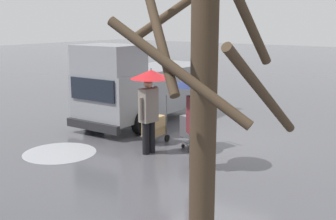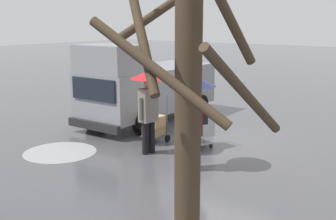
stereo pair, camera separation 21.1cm
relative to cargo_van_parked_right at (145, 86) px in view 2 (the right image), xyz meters
name	(u,v)px [view 2 (the right image)]	position (x,y,z in m)	size (l,w,h in m)	color
ground_plane	(221,142)	(-3.28, 0.67, -1.18)	(90.00, 90.00, 0.00)	#4C4C51
slush_patch_near_cluster	(60,152)	(-0.47, 3.96, -1.18)	(1.84, 1.84, 0.01)	#999BA0
slush_patch_under_van	(127,121)	(0.51, 0.35, -1.18)	(2.27, 2.27, 0.01)	silver
cargo_van_parked_right	(145,86)	(0.00, 0.00, 0.00)	(2.30, 5.39, 2.60)	gray
shopping_cart_vendor	(197,127)	(-3.05, 1.53, -0.61)	(0.76, 0.94, 1.04)	#B2B2B7
hand_dolly_boxes	(154,126)	(-1.86, 1.84, -0.71)	(0.54, 0.73, 1.32)	#515156
pedestrian_pink_side	(150,91)	(-2.32, 2.59, 0.41)	(1.04, 1.04, 2.15)	black
pedestrian_black_side	(194,101)	(-3.85, 2.92, 0.39)	(1.04, 1.04, 2.15)	black
bare_tree_near	(187,163)	(-6.88, 7.58, 0.86)	(1.35, 1.36, 3.86)	#423323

